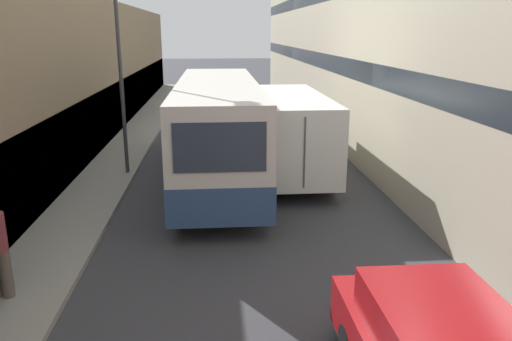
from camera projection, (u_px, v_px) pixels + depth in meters
name	position (u px, v px, depth m)	size (l,w,h in m)	color
ground_plane	(244.00, 190.00, 14.89)	(150.00, 150.00, 0.00)	#38383D
sidewalk_left	(95.00, 192.00, 14.54)	(1.77, 60.00, 0.13)	gray
building_left_shopfront	(13.00, 103.00, 13.67)	(2.40, 60.00, 5.91)	#847056
bus	(218.00, 128.00, 15.73)	(2.44, 10.67, 3.10)	silver
box_truck	(283.00, 125.00, 17.13)	(2.31, 8.90, 2.64)	silver
panel_van	(213.00, 93.00, 28.77)	(1.81, 4.64, 2.01)	silver
street_lamp	(116.00, 8.00, 15.00)	(0.36, 0.80, 7.51)	#38383D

